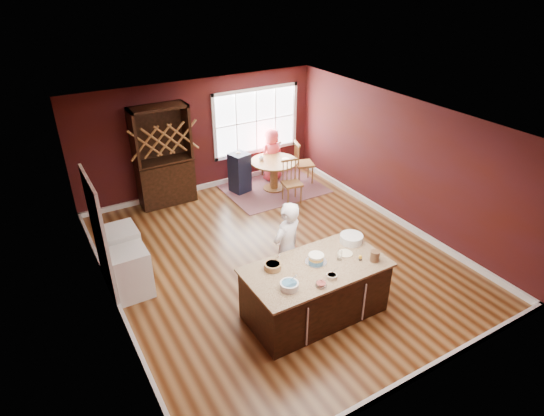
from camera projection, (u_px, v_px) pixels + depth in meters
The scene contains 28 objects.
room_shell at pixel (276, 194), 8.10m from camera, with size 7.00×7.00×7.00m.
window at pixel (256, 121), 11.32m from camera, with size 2.36×0.10×1.66m, color white, non-canonical shape.
doorway at pixel (100, 239), 7.39m from camera, with size 0.08×1.26×2.13m, color white, non-canonical shape.
kitchen_island at pixel (315, 291), 7.14m from camera, with size 2.22×1.16×0.92m.
dining_table at pixel (274, 169), 11.09m from camera, with size 1.15×1.15×0.75m.
baker at pixel (287, 248), 7.47m from camera, with size 0.62×0.41×1.69m, color silver.
layer_cake at pixel (316, 258), 6.97m from camera, with size 0.34×0.34×0.14m, color white, non-canonical shape.
bowl_blue at pixel (289, 286), 6.42m from camera, with size 0.27×0.27×0.10m, color silver.
bowl_yellow at pixel (273, 266), 6.83m from camera, with size 0.26×0.26×0.10m, color #A16E48.
bowl_pink at pixel (321, 284), 6.48m from camera, with size 0.17×0.17×0.06m, color silver.
bowl_olive at pixel (332, 276), 6.64m from camera, with size 0.16×0.16×0.06m, color beige.
drinking_glass at pixel (340, 255), 7.03m from camera, with size 0.08×0.08×0.16m, color white.
dinner_plate at pixel (345, 253), 7.20m from camera, with size 0.24×0.24×0.02m, color beige.
white_tub at pixel (351, 239), 7.48m from camera, with size 0.38×0.38×0.13m, color white.
stoneware_crock at pixel (375, 256), 7.00m from camera, with size 0.15×0.15×0.18m, color #482E23.
toy_figurine at pixel (360, 258), 7.03m from camera, with size 0.05×0.05×0.09m, color yellow, non-canonical shape.
rug at pixel (274, 189), 11.35m from camera, with size 2.35×1.82×0.01m, color brown.
chair_east at pixel (304, 162), 11.46m from camera, with size 0.46×0.44×1.10m, color brown, non-canonical shape.
chair_south at pixel (292, 182), 10.51m from camera, with size 0.43×0.41×1.02m, color brown, non-canonical shape.
chair_north at pixel (271, 158), 11.83m from camera, with size 0.41×0.39×0.97m, color brown, non-canonical shape.
seated_woman at pixel (272, 155), 11.55m from camera, with size 0.66×0.43×1.35m, color #F2404D.
high_chair at pixel (240, 172), 11.00m from camera, with size 0.41×0.41×1.03m, color #222B43, non-canonical shape.
toddler at pixel (240, 160), 10.89m from camera, with size 0.18×0.14×0.26m, color #8CA5BF, non-canonical shape.
table_plate at pixel (286, 159), 11.08m from camera, with size 0.19×0.19×0.01m, color beige.
table_cup at pixel (261, 159), 11.00m from camera, with size 0.12×0.12×0.10m, color white.
hutch at pixel (163, 156), 10.18m from camera, with size 1.26×0.52×2.30m, color black.
washer at pixel (131, 273), 7.58m from camera, with size 0.60×0.58×0.87m, color white.
dryer at pixel (121, 252), 8.04m from camera, with size 0.65×0.63×0.94m, color silver.
Camera 1 is at (-3.72, -6.20, 5.01)m, focal length 30.00 mm.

